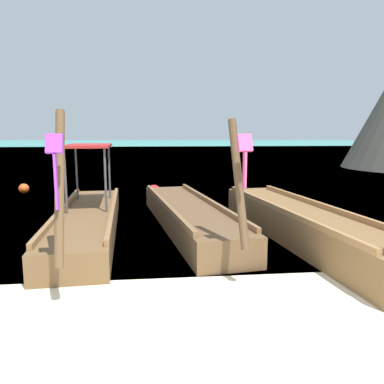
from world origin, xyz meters
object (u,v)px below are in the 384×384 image
(longtail_boat_violet_ribbon, at_px, (88,219))
(longtail_boat_turquoise_ribbon, at_px, (302,225))
(longtail_boat_pink_ribbon, at_px, (188,216))
(mooring_buoy_far, at_px, (24,189))
(mooring_buoy_near, at_px, (154,191))

(longtail_boat_violet_ribbon, height_order, longtail_boat_turquoise_ribbon, longtail_boat_turquoise_ribbon)
(longtail_boat_violet_ribbon, distance_m, longtail_boat_pink_ribbon, 2.21)
(longtail_boat_pink_ribbon, height_order, longtail_boat_turquoise_ribbon, longtail_boat_turquoise_ribbon)
(longtail_boat_turquoise_ribbon, height_order, mooring_buoy_far, longtail_boat_turquoise_ribbon)
(mooring_buoy_near, bearing_deg, mooring_buoy_far, 163.33)
(longtail_boat_turquoise_ribbon, xyz_separation_m, mooring_buoy_near, (-2.94, 5.37, -0.11))
(mooring_buoy_near, bearing_deg, longtail_boat_turquoise_ribbon, -61.33)
(longtail_boat_violet_ribbon, xyz_separation_m, longtail_boat_turquoise_ribbon, (4.37, -1.05, 0.02))
(longtail_boat_pink_ribbon, distance_m, longtail_boat_turquoise_ribbon, 2.54)
(longtail_boat_pink_ribbon, relative_size, mooring_buoy_far, 17.94)
(longtail_boat_pink_ribbon, xyz_separation_m, mooring_buoy_far, (-5.41, 5.46, -0.10))
(mooring_buoy_near, distance_m, mooring_buoy_far, 4.85)
(longtail_boat_violet_ribbon, distance_m, mooring_buoy_near, 4.55)
(longtail_boat_violet_ribbon, height_order, mooring_buoy_far, longtail_boat_violet_ribbon)
(mooring_buoy_near, bearing_deg, longtail_boat_pink_ribbon, -79.38)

